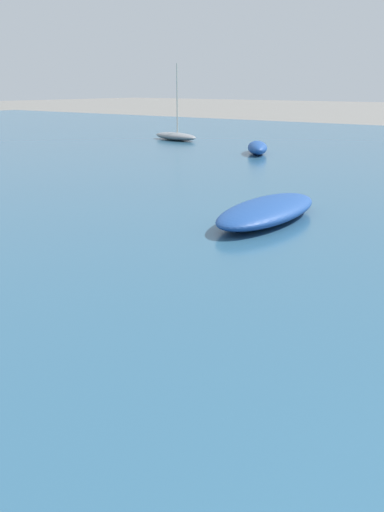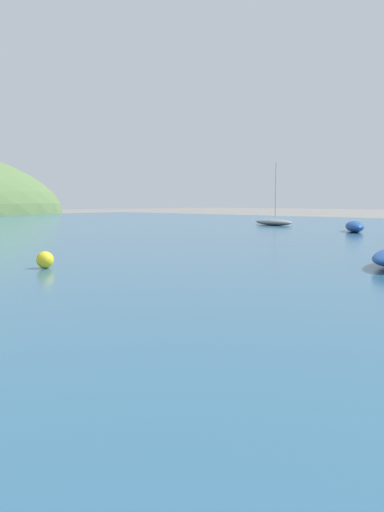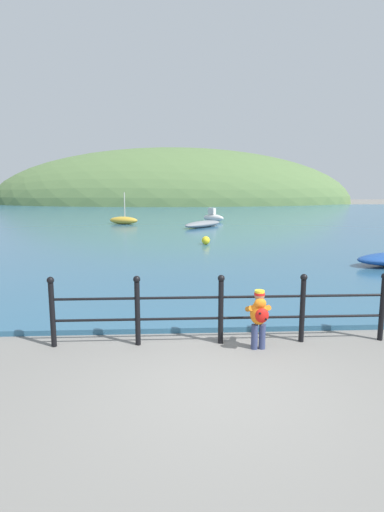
{
  "view_description": "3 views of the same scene",
  "coord_description": "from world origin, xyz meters",
  "px_view_note": "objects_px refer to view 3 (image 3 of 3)",
  "views": [
    {
      "loc": [
        -3.76,
        1.02,
        3.03
      ],
      "look_at": [
        1.52,
        5.19,
        1.09
      ],
      "focal_mm": 42.0,
      "sensor_mm": 36.0,
      "label": 1
    },
    {
      "loc": [
        -4.42,
        3.11,
        1.57
      ],
      "look_at": [
        -0.12,
        7.49,
        0.91
      ],
      "focal_mm": 35.0,
      "sensor_mm": 36.0,
      "label": 2
    },
    {
      "loc": [
        -0.62,
        -5.03,
        2.63
      ],
      "look_at": [
        -0.13,
        4.34,
        1.06
      ],
      "focal_mm": 28.0,
      "sensor_mm": 36.0,
      "label": 3
    }
  ],
  "objects_px": {
    "boat_twin_mast": "(203,224)",
    "mooring_buoy": "(206,240)",
    "boat_far_left": "(213,217)",
    "child_in_coat": "(259,314)",
    "boat_mid_harbor": "(124,220)"
  },
  "relations": [
    {
      "from": "child_in_coat",
      "to": "boat_far_left",
      "type": "distance_m",
      "value": 25.54
    },
    {
      "from": "boat_twin_mast",
      "to": "boat_mid_harbor",
      "type": "relative_size",
      "value": 1.58
    },
    {
      "from": "boat_mid_harbor",
      "to": "child_in_coat",
      "type": "bearing_deg",
      "value": -78.07
    },
    {
      "from": "child_in_coat",
      "to": "mooring_buoy",
      "type": "distance_m",
      "value": 12.09
    },
    {
      "from": "boat_twin_mast",
      "to": "boat_mid_harbor",
      "type": "xyz_separation_m",
      "value": [
        -5.64,
        2.68,
        0.07
      ]
    },
    {
      "from": "boat_twin_mast",
      "to": "child_in_coat",
      "type": "bearing_deg",
      "value": -91.97
    },
    {
      "from": "boat_far_left",
      "to": "mooring_buoy",
      "type": "height_order",
      "value": "boat_far_left"
    },
    {
      "from": "boat_twin_mast",
      "to": "mooring_buoy",
      "type": "relative_size",
      "value": 9.63
    },
    {
      "from": "boat_mid_harbor",
      "to": "mooring_buoy",
      "type": "relative_size",
      "value": 6.11
    },
    {
      "from": "child_in_coat",
      "to": "boat_far_left",
      "type": "bearing_deg",
      "value": 85.7
    },
    {
      "from": "boat_twin_mast",
      "to": "mooring_buoy",
      "type": "xyz_separation_m",
      "value": [
        -0.54,
        -8.56,
        -0.02
      ]
    },
    {
      "from": "child_in_coat",
      "to": "boat_twin_mast",
      "type": "distance_m",
      "value": 20.67
    },
    {
      "from": "child_in_coat",
      "to": "boat_twin_mast",
      "type": "height_order",
      "value": "child_in_coat"
    },
    {
      "from": "boat_mid_harbor",
      "to": "boat_far_left",
      "type": "height_order",
      "value": "boat_mid_harbor"
    },
    {
      "from": "boat_mid_harbor",
      "to": "boat_far_left",
      "type": "relative_size",
      "value": 1.22
    }
  ]
}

